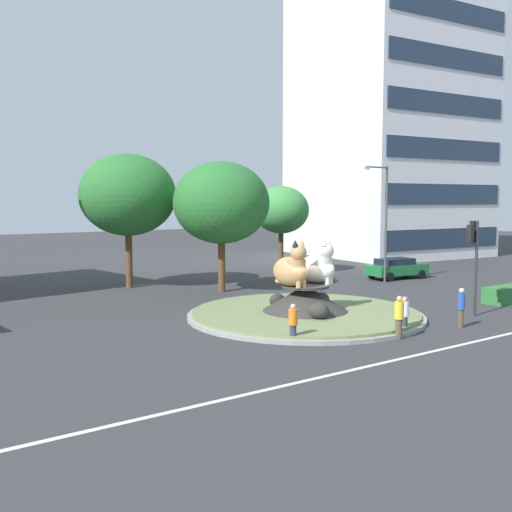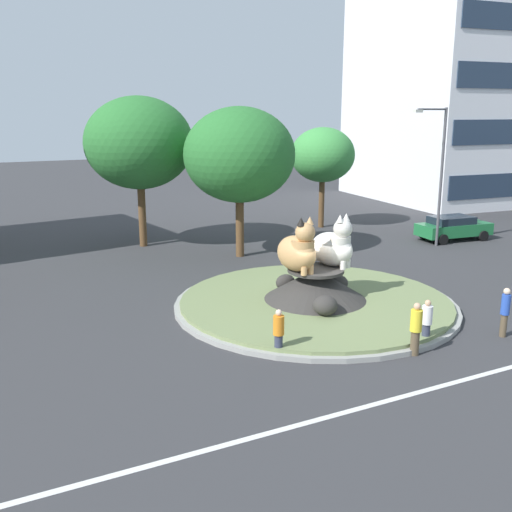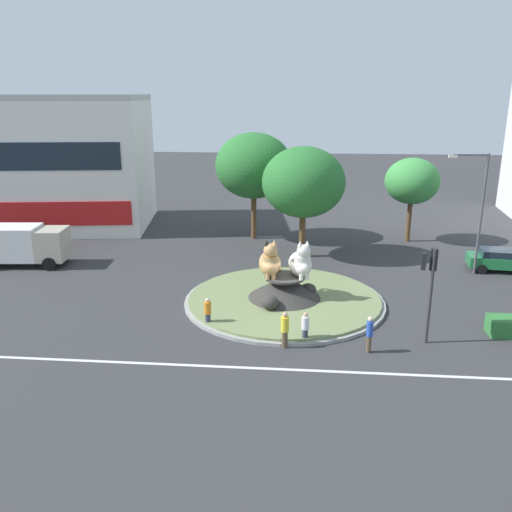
{
  "view_description": "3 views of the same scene",
  "coord_description": "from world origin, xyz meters",
  "px_view_note": "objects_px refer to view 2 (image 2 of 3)",
  "views": [
    {
      "loc": [
        -18.22,
        -21.54,
        5.65
      ],
      "look_at": [
        -1.82,
        1.53,
        2.95
      ],
      "focal_mm": 41.5,
      "sensor_mm": 36.0,
      "label": 1
    },
    {
      "loc": [
        -12.46,
        -19.23,
        7.71
      ],
      "look_at": [
        -1.41,
        2.51,
        1.71
      ],
      "focal_mm": 41.47,
      "sensor_mm": 36.0,
      "label": 2
    },
    {
      "loc": [
        0.86,
        -28.27,
        11.41
      ],
      "look_at": [
        -1.73,
        1.26,
        2.34
      ],
      "focal_mm": 37.26,
      "sensor_mm": 36.0,
      "label": 3
    }
  ],
  "objects_px": {
    "office_tower": "(468,32)",
    "pedestrian_yellow_shirt": "(416,328)",
    "third_tree_left": "(239,155)",
    "cat_statue_white": "(334,247)",
    "streetlight_arm": "(439,167)",
    "pedestrian_orange_shirt": "(279,332)",
    "broadleaf_tree_behind_island": "(323,155)",
    "pedestrian_blue_shirt": "(505,311)",
    "pedestrian_white_shirt": "(427,321)",
    "sedan_on_far_lane": "(453,227)",
    "cat_statue_calico": "(298,251)",
    "second_tree_near_tower": "(139,143)"
  },
  "relations": [
    {
      "from": "cat_statue_calico",
      "to": "pedestrian_yellow_shirt",
      "type": "relative_size",
      "value": 1.31
    },
    {
      "from": "pedestrian_blue_shirt",
      "to": "pedestrian_white_shirt",
      "type": "bearing_deg",
      "value": -99.95
    },
    {
      "from": "second_tree_near_tower",
      "to": "pedestrian_white_shirt",
      "type": "distance_m",
      "value": 20.13
    },
    {
      "from": "cat_statue_calico",
      "to": "second_tree_near_tower",
      "type": "height_order",
      "value": "second_tree_near_tower"
    },
    {
      "from": "cat_statue_calico",
      "to": "broadleaf_tree_behind_island",
      "type": "height_order",
      "value": "broadleaf_tree_behind_island"
    },
    {
      "from": "cat_statue_white",
      "to": "second_tree_near_tower",
      "type": "bearing_deg",
      "value": 176.24
    },
    {
      "from": "cat_statue_white",
      "to": "pedestrian_blue_shirt",
      "type": "bearing_deg",
      "value": 8.99
    },
    {
      "from": "cat_statue_calico",
      "to": "sedan_on_far_lane",
      "type": "distance_m",
      "value": 16.76
    },
    {
      "from": "cat_statue_calico",
      "to": "cat_statue_white",
      "type": "relative_size",
      "value": 0.98
    },
    {
      "from": "streetlight_arm",
      "to": "sedan_on_far_lane",
      "type": "bearing_deg",
      "value": -166.44
    },
    {
      "from": "streetlight_arm",
      "to": "pedestrian_yellow_shirt",
      "type": "relative_size",
      "value": 4.46
    },
    {
      "from": "cat_statue_calico",
      "to": "streetlight_arm",
      "type": "height_order",
      "value": "streetlight_arm"
    },
    {
      "from": "cat_statue_white",
      "to": "pedestrian_blue_shirt",
      "type": "distance_m",
      "value": 6.84
    },
    {
      "from": "second_tree_near_tower",
      "to": "pedestrian_yellow_shirt",
      "type": "height_order",
      "value": "second_tree_near_tower"
    },
    {
      "from": "office_tower",
      "to": "third_tree_left",
      "type": "distance_m",
      "value": 31.13
    },
    {
      "from": "broadleaf_tree_behind_island",
      "to": "pedestrian_white_shirt",
      "type": "relative_size",
      "value": 4.24
    },
    {
      "from": "cat_statue_white",
      "to": "streetlight_arm",
      "type": "height_order",
      "value": "streetlight_arm"
    },
    {
      "from": "streetlight_arm",
      "to": "sedan_on_far_lane",
      "type": "xyz_separation_m",
      "value": [
        2.3,
        0.78,
        -3.8
      ]
    },
    {
      "from": "sedan_on_far_lane",
      "to": "pedestrian_orange_shirt",
      "type": "bearing_deg",
      "value": -143.75
    },
    {
      "from": "cat_statue_white",
      "to": "third_tree_left",
      "type": "height_order",
      "value": "third_tree_left"
    },
    {
      "from": "broadleaf_tree_behind_island",
      "to": "pedestrian_yellow_shirt",
      "type": "xyz_separation_m",
      "value": [
        -9.21,
        -19.68,
        -3.92
      ]
    },
    {
      "from": "third_tree_left",
      "to": "pedestrian_yellow_shirt",
      "type": "relative_size",
      "value": 4.5
    },
    {
      "from": "cat_statue_calico",
      "to": "sedan_on_far_lane",
      "type": "relative_size",
      "value": 0.49
    },
    {
      "from": "pedestrian_orange_shirt",
      "to": "pedestrian_yellow_shirt",
      "type": "distance_m",
      "value": 4.42
    },
    {
      "from": "pedestrian_white_shirt",
      "to": "broadleaf_tree_behind_island",
      "type": "bearing_deg",
      "value": 136.28
    },
    {
      "from": "pedestrian_yellow_shirt",
      "to": "pedestrian_blue_shirt",
      "type": "height_order",
      "value": "pedestrian_blue_shirt"
    },
    {
      "from": "streetlight_arm",
      "to": "sedan_on_far_lane",
      "type": "distance_m",
      "value": 4.51
    },
    {
      "from": "sedan_on_far_lane",
      "to": "second_tree_near_tower",
      "type": "bearing_deg",
      "value": 163.97
    },
    {
      "from": "broadleaf_tree_behind_island",
      "to": "office_tower",
      "type": "bearing_deg",
      "value": 19.34
    },
    {
      "from": "pedestrian_yellow_shirt",
      "to": "pedestrian_white_shirt",
      "type": "bearing_deg",
      "value": 177.07
    },
    {
      "from": "office_tower",
      "to": "pedestrian_yellow_shirt",
      "type": "relative_size",
      "value": 16.21
    },
    {
      "from": "broadleaf_tree_behind_island",
      "to": "third_tree_left",
      "type": "relative_size",
      "value": 0.84
    },
    {
      "from": "pedestrian_blue_shirt",
      "to": "sedan_on_far_lane",
      "type": "xyz_separation_m",
      "value": [
        10.28,
        12.71,
        -0.17
      ]
    },
    {
      "from": "pedestrian_yellow_shirt",
      "to": "cat_statue_white",
      "type": "bearing_deg",
      "value": -128.47
    },
    {
      "from": "cat_statue_calico",
      "to": "broadleaf_tree_behind_island",
      "type": "distance_m",
      "value": 17.57
    },
    {
      "from": "pedestrian_yellow_shirt",
      "to": "broadleaf_tree_behind_island",
      "type": "bearing_deg",
      "value": -146.88
    },
    {
      "from": "streetlight_arm",
      "to": "sedan_on_far_lane",
      "type": "height_order",
      "value": "streetlight_arm"
    },
    {
      "from": "second_tree_near_tower",
      "to": "pedestrian_blue_shirt",
      "type": "height_order",
      "value": "second_tree_near_tower"
    },
    {
      "from": "second_tree_near_tower",
      "to": "streetlight_arm",
      "type": "bearing_deg",
      "value": -27.27
    },
    {
      "from": "pedestrian_yellow_shirt",
      "to": "pedestrian_blue_shirt",
      "type": "relative_size",
      "value": 1.0
    },
    {
      "from": "cat_statue_white",
      "to": "office_tower",
      "type": "relative_size",
      "value": 0.08
    },
    {
      "from": "third_tree_left",
      "to": "pedestrian_orange_shirt",
      "type": "distance_m",
      "value": 14.36
    },
    {
      "from": "streetlight_arm",
      "to": "pedestrian_blue_shirt",
      "type": "xyz_separation_m",
      "value": [
        -7.98,
        -11.93,
        -3.64
      ]
    },
    {
      "from": "pedestrian_yellow_shirt",
      "to": "sedan_on_far_lane",
      "type": "height_order",
      "value": "pedestrian_yellow_shirt"
    },
    {
      "from": "second_tree_near_tower",
      "to": "third_tree_left",
      "type": "relative_size",
      "value": 1.07
    },
    {
      "from": "streetlight_arm",
      "to": "pedestrian_orange_shirt",
      "type": "relative_size",
      "value": 5.01
    },
    {
      "from": "pedestrian_orange_shirt",
      "to": "pedestrian_white_shirt",
      "type": "distance_m",
      "value": 5.12
    },
    {
      "from": "pedestrian_orange_shirt",
      "to": "pedestrian_yellow_shirt",
      "type": "xyz_separation_m",
      "value": [
        3.97,
        -1.93,
        0.11
      ]
    },
    {
      "from": "office_tower",
      "to": "sedan_on_far_lane",
      "type": "relative_size",
      "value": 6.12
    },
    {
      "from": "broadleaf_tree_behind_island",
      "to": "pedestrian_yellow_shirt",
      "type": "height_order",
      "value": "broadleaf_tree_behind_island"
    }
  ]
}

